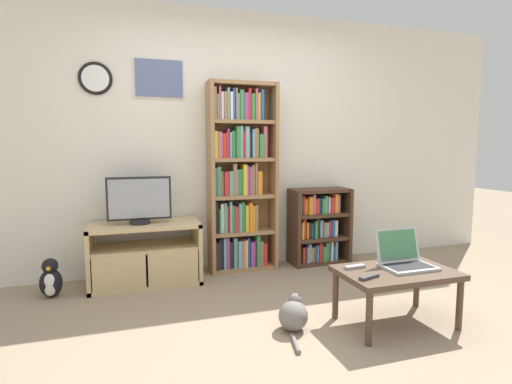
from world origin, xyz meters
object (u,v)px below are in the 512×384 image
(tv_stand, at_px, (146,253))
(bookshelf_short, at_px, (317,226))
(bookshelf_tall, at_px, (240,180))
(remote_near_laptop, at_px, (369,277))
(penguin_figurine, at_px, (51,280))
(remote_far_from_laptop, at_px, (355,267))
(cat, at_px, (294,314))
(television, at_px, (139,201))
(laptop, at_px, (404,258))
(coffee_table, at_px, (396,277))

(tv_stand, distance_m, bookshelf_short, 1.80)
(bookshelf_tall, bearing_deg, remote_near_laptop, -75.82)
(tv_stand, relative_size, penguin_figurine, 2.96)
(tv_stand, xyz_separation_m, bookshelf_short, (1.79, 0.12, 0.11))
(remote_far_from_laptop, bearing_deg, cat, -96.33)
(tv_stand, distance_m, bookshelf_tall, 1.14)
(television, bearing_deg, remote_far_from_laptop, -41.84)
(tv_stand, height_order, cat, tv_stand)
(bookshelf_tall, relative_size, remote_near_laptop, 11.34)
(bookshelf_tall, bearing_deg, cat, -90.54)
(penguin_figurine, bearing_deg, bookshelf_tall, 8.77)
(laptop, relative_size, remote_near_laptop, 2.17)
(bookshelf_tall, height_order, penguin_figurine, bookshelf_tall)
(laptop, relative_size, remote_far_from_laptop, 2.21)
(remote_far_from_laptop, bearing_deg, bookshelf_tall, -167.01)
(tv_stand, bearing_deg, bookshelf_tall, 9.23)
(coffee_table, relative_size, laptop, 2.22)
(tv_stand, relative_size, remote_near_laptop, 5.91)
(tv_stand, relative_size, coffee_table, 1.22)
(bookshelf_tall, bearing_deg, bookshelf_short, -1.86)
(remote_near_laptop, xyz_separation_m, cat, (-0.43, 0.24, -0.30))
(cat, height_order, penguin_figurine, penguin_figurine)
(television, xyz_separation_m, remote_near_laptop, (1.40, -1.50, -0.37))
(bookshelf_tall, xyz_separation_m, penguin_figurine, (-1.71, -0.26, -0.77))
(bookshelf_short, bearing_deg, remote_far_from_laptop, -106.04)
(tv_stand, height_order, bookshelf_short, bookshelf_short)
(penguin_figurine, bearing_deg, bookshelf_short, 5.25)
(penguin_figurine, bearing_deg, cat, -34.36)
(laptop, bearing_deg, bookshelf_tall, 117.87)
(tv_stand, relative_size, bookshelf_short, 1.21)
(bookshelf_short, relative_size, remote_near_laptop, 4.87)
(laptop, bearing_deg, television, 142.67)
(television, height_order, laptop, television)
(bookshelf_tall, distance_m, laptop, 1.77)
(coffee_table, bearing_deg, bookshelf_tall, 114.26)
(bookshelf_tall, distance_m, cat, 1.64)
(tv_stand, relative_size, remote_far_from_laptop, 6.02)
(penguin_figurine, bearing_deg, laptop, -26.38)
(bookshelf_tall, distance_m, coffee_table, 1.81)
(tv_stand, bearing_deg, bookshelf_short, 3.98)
(remote_near_laptop, xyz_separation_m, remote_far_from_laptop, (0.03, 0.22, 0.00))
(coffee_table, bearing_deg, remote_near_laptop, -162.12)
(laptop, distance_m, remote_far_from_laptop, 0.37)
(remote_far_from_laptop, bearing_deg, remote_near_laptop, -12.26)
(bookshelf_short, height_order, remote_far_from_laptop, bookshelf_short)
(laptop, distance_m, cat, 0.90)
(tv_stand, distance_m, television, 0.49)
(bookshelf_short, bearing_deg, penguin_figurine, -174.75)
(television, height_order, bookshelf_tall, bookshelf_tall)
(bookshelf_short, relative_size, coffee_table, 1.01)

